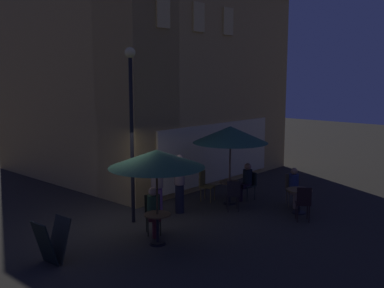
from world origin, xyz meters
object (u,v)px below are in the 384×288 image
cafe_chair_3 (153,210)px  patron_seated_1 (154,208)px  cafe_chair_1 (205,183)px  cafe_chair_4 (293,186)px  cafe_chair_0 (249,183)px  street_lamp_near_corner (131,112)px  patio_umbrella_1 (157,159)px  patio_umbrella_0 (230,135)px  patron_seated_0 (246,179)px  patron_standing_3 (157,188)px  menu_sandwich_board (52,241)px  cafe_chair_5 (303,201)px  patron_seated_2 (294,185)px  cafe_table_2 (299,196)px  cafe_table_1 (157,224)px  patron_standing_4 (180,183)px  cafe_chair_2 (233,193)px  cafe_table_0 (230,188)px

cafe_chair_3 → patron_seated_1: bearing=-0.0°
cafe_chair_1 → cafe_chair_4: bearing=15.2°
cafe_chair_0 → patron_seated_1: (-4.35, -0.08, 0.14)m
street_lamp_near_corner → patio_umbrella_1: (-0.69, -1.69, -0.97)m
patio_umbrella_0 → patron_seated_0: (0.70, -0.14, -1.51)m
street_lamp_near_corner → patron_seated_0: (3.90, -1.03, -2.37)m
patron_seated_0 → patron_standing_3: (-3.16, 0.84, 0.17)m
street_lamp_near_corner → patron_seated_0: size_ratio=3.92×
menu_sandwich_board → patio_umbrella_1: bearing=-23.8°
cafe_chair_5 → patio_umbrella_0: bearing=52.5°
street_lamp_near_corner → patron_seated_2: street_lamp_near_corner is taller
street_lamp_near_corner → cafe_chair_5: size_ratio=4.79×
patron_seated_1 → cafe_chair_3: bearing=180.0°
patron_seated_1 → menu_sandwich_board: bearing=-61.8°
cafe_table_2 → patron_standing_3: size_ratio=0.43×
menu_sandwich_board → cafe_table_1: menu_sandwich_board is taller
patio_umbrella_0 → menu_sandwich_board: bearing=179.1°
cafe_table_1 → cafe_chair_0: 4.78m
patron_seated_0 → patron_standing_4: patron_standing_4 is taller
cafe_chair_0 → patron_seated_2: bearing=111.8°
street_lamp_near_corner → patron_standing_3: street_lamp_near_corner is taller
cafe_chair_0 → cafe_chair_2: 1.49m
cafe_table_0 → patron_seated_2: (1.12, -1.63, 0.18)m
cafe_chair_5 → patron_standing_4: 3.55m
menu_sandwich_board → cafe_chair_5: size_ratio=0.98×
patron_standing_4 → patio_umbrella_0: bearing=-122.9°
cafe_chair_1 → cafe_chair_3: 3.30m
cafe_table_2 → cafe_chair_5: size_ratio=0.74×
cafe_chair_2 → patio_umbrella_0: bearing=0.0°
patron_seated_0 → patron_seated_2: 1.56m
patron_standing_3 → cafe_chair_4: bearing=38.6°
menu_sandwich_board → patio_umbrella_0: (6.17, -0.09, 1.70)m
cafe_table_0 → patio_umbrella_1: 4.28m
patron_standing_3 → cafe_chair_0: bearing=55.0°
menu_sandwich_board → cafe_chair_1: menu_sandwich_board is taller
patron_seated_0 → patron_seated_2: bearing=117.0°
street_lamp_near_corner → cafe_chair_2: (2.61, -1.47, -2.48)m
street_lamp_near_corner → cafe_chair_3: 2.68m
street_lamp_near_corner → cafe_table_2: bearing=-38.4°
menu_sandwich_board → patron_seated_0: patron_seated_0 is taller
cafe_chair_1 → cafe_table_2: bearing=-1.2°
cafe_table_2 → cafe_chair_4: (0.65, 0.58, 0.07)m
cafe_table_2 → cafe_chair_4: cafe_chair_4 is taller
cafe_table_1 → cafe_chair_4: bearing=-8.2°
cafe_table_0 → patio_umbrella_0: bearing=90.0°
patron_standing_3 → patron_seated_2: bearing=36.6°
cafe_table_1 → cafe_chair_2: size_ratio=0.80×
patio_umbrella_1 → patron_standing_4: patio_umbrella_1 is taller
patio_umbrella_1 → patron_seated_2: size_ratio=1.93×
patio_umbrella_1 → cafe_chair_1: 4.25m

